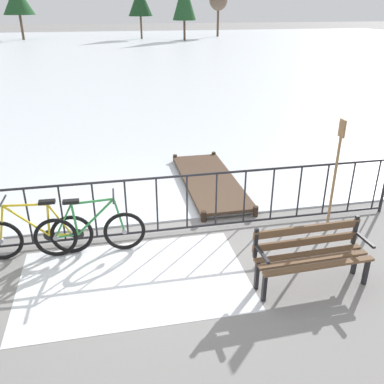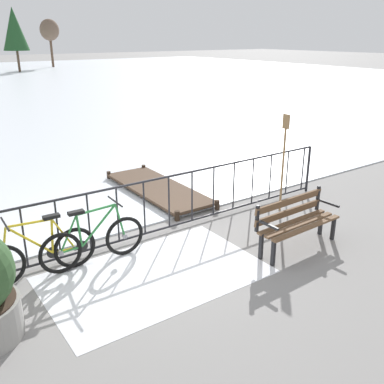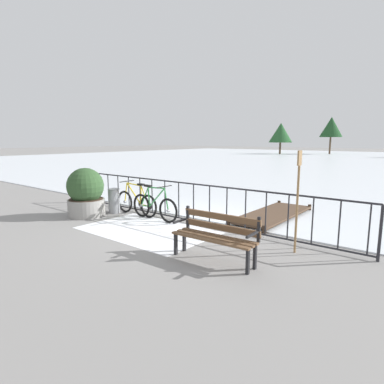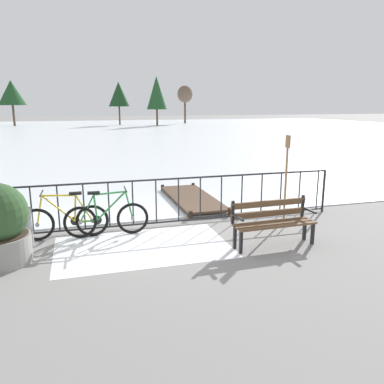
{
  "view_description": "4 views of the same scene",
  "coord_description": "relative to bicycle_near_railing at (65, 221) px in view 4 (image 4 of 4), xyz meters",
  "views": [
    {
      "loc": [
        -0.42,
        -6.13,
        3.62
      ],
      "look_at": [
        0.8,
        -0.21,
        0.85
      ],
      "focal_mm": 38.62,
      "sensor_mm": 36.0,
      "label": 1
    },
    {
      "loc": [
        -3.04,
        -6.14,
        3.4
      ],
      "look_at": [
        0.74,
        -0.75,
        0.99
      ],
      "focal_mm": 40.2,
      "sensor_mm": 36.0,
      "label": 2
    },
    {
      "loc": [
        5.32,
        -6.41,
        2.19
      ],
      "look_at": [
        0.07,
        0.17,
        0.8
      ],
      "focal_mm": 30.07,
      "sensor_mm": 36.0,
      "label": 3
    },
    {
      "loc": [
        -1.31,
        -8.08,
        2.65
      ],
      "look_at": [
        0.94,
        -0.44,
        0.83
      ],
      "focal_mm": 36.12,
      "sensor_mm": 36.0,
      "label": 4
    }
  ],
  "objects": [
    {
      "name": "park_bench",
      "position": [
        3.81,
        -1.48,
        0.14
      ],
      "size": [
        1.62,
        0.53,
        0.89
      ],
      "color": "brown",
      "rests_on": "ground"
    },
    {
      "name": "tree_far_west",
      "position": [
        5.62,
        42.52,
        3.44
      ],
      "size": [
        2.58,
        2.58,
        5.32
      ],
      "color": "brown",
      "rests_on": "ground"
    },
    {
      "name": "tree_far_east",
      "position": [
        -6.9,
        43.81,
        3.55
      ],
      "size": [
        3.2,
        3.2,
        5.39
      ],
      "color": "brown",
      "rests_on": "ground"
    },
    {
      "name": "ground_plane",
      "position": [
        1.65,
        0.27,
        -0.37
      ],
      "size": [
        160.0,
        160.0,
        0.0
      ],
      "primitive_type": "plane",
      "color": "gray"
    },
    {
      "name": "tree_centre",
      "position": [
        14.67,
        44.15,
        3.51
      ],
      "size": [
        2.06,
        2.06,
        5.06
      ],
      "color": "brown",
      "rests_on": "ground"
    },
    {
      "name": "oar_upright",
      "position": [
        4.8,
        -0.2,
        0.77
      ],
      "size": [
        0.04,
        0.16,
        1.98
      ],
      "color": "#937047",
      "rests_on": "ground"
    },
    {
      "name": "bicycle_near_railing",
      "position": [
        0.0,
        0.0,
        0.0
      ],
      "size": [
        1.71,
        0.52,
        0.97
      ],
      "color": "black",
      "rests_on": "ground"
    },
    {
      "name": "trash_bin",
      "position": [
        -0.75,
        -0.21,
        0.0
      ],
      "size": [
        0.35,
        0.35,
        0.73
      ],
      "color": "gray",
      "rests_on": "ground"
    },
    {
      "name": "bicycle_second",
      "position": [
        0.8,
        -0.07,
        0.0
      ],
      "size": [
        1.71,
        0.52,
        0.97
      ],
      "color": "black",
      "rests_on": "ground"
    },
    {
      "name": "wooden_dock",
      "position": [
        3.27,
        2.13,
        -0.25
      ],
      "size": [
        1.1,
        3.21,
        0.2
      ],
      "color": "#4C3828",
      "rests_on": "ground"
    },
    {
      "name": "frozen_pond",
      "position": [
        1.65,
        28.67,
        -0.35
      ],
      "size": [
        80.0,
        56.0,
        0.03
      ],
      "primitive_type": "cube",
      "color": "silver",
      "rests_on": "ground"
    },
    {
      "name": "railing_fence",
      "position": [
        1.65,
        0.27,
        0.19
      ],
      "size": [
        9.06,
        0.06,
        1.07
      ],
      "color": "#232328",
      "rests_on": "ground"
    },
    {
      "name": "tree_east_mid",
      "position": [
        9.82,
        39.46,
        3.57
      ],
      "size": [
        2.41,
        2.41,
        5.91
      ],
      "color": "brown",
      "rests_on": "ground"
    },
    {
      "name": "snow_patch",
      "position": [
        1.4,
        -0.93,
        -0.36
      ],
      "size": [
        3.23,
        2.03,
        0.01
      ],
      "primitive_type": "cube",
      "color": "white",
      "rests_on": "ground"
    }
  ]
}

